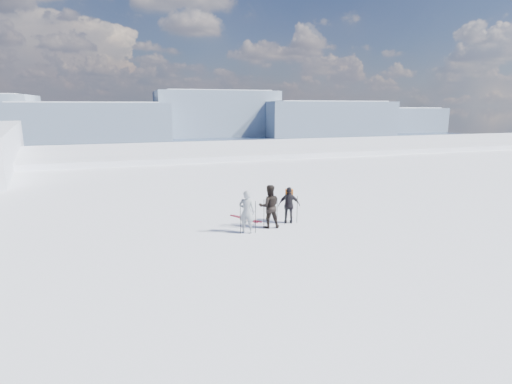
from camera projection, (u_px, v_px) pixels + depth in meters
lake_basin at (196, 213)px, 42.95m from camera, size 820.00×820.00×71.62m
far_mountain_range at (157, 117)px, 446.61m from camera, size 770.00×110.00×53.00m
skier_grey at (247, 212)px, 15.17m from camera, size 0.73×0.64×1.67m
skier_dark at (269, 206)px, 15.86m from camera, size 0.95×0.80×1.74m
skier_pack at (289, 205)px, 16.47m from camera, size 0.97×0.67×1.53m
backpack at (289, 181)px, 16.51m from camera, size 0.37×0.29×0.43m
ski_poles at (270, 213)px, 15.80m from camera, size 2.68×0.77×1.30m
skis_loose at (245, 219)px, 17.22m from camera, size 1.04×1.56×0.03m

